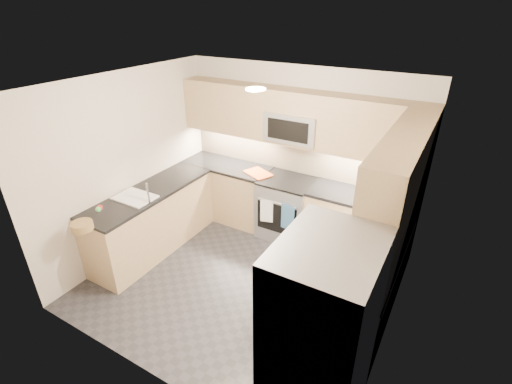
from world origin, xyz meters
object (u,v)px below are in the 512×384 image
cutting_board (258,173)px  fruit_basket (82,226)px  microwave (294,127)px  utensil_bowl (398,199)px  gas_range (286,208)px  refrigerator (321,339)px

cutting_board → fruit_basket: fruit_basket is taller
microwave → utensil_bowl: microwave is taller
cutting_board → microwave: bearing=18.7°
gas_range → microwave: bearing=90.0°
utensil_bowl → gas_range: bearing=-178.6°
gas_range → fruit_basket: (-1.45, -2.36, 0.53)m
utensil_bowl → fruit_basket: (-2.99, -2.40, -0.02)m
microwave → cutting_board: bearing=-161.3°
gas_range → utensil_bowl: utensil_bowl is taller
refrigerator → utensil_bowl: (0.09, 2.46, 0.11)m
cutting_board → gas_range: bearing=4.3°
microwave → refrigerator: bearing=-60.4°
microwave → fruit_basket: 2.97m
gas_range → microwave: 1.25m
refrigerator → cutting_board: bearing=128.9°
refrigerator → fruit_basket: (-2.90, 0.06, 0.08)m
microwave → utensil_bowl: size_ratio=3.15×
fruit_basket → cutting_board: bearing=67.3°
microwave → utensil_bowl: bearing=-3.2°
gas_range → microwave: size_ratio=1.20×
utensil_bowl → fruit_basket: bearing=-141.2°
cutting_board → fruit_basket: 2.52m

